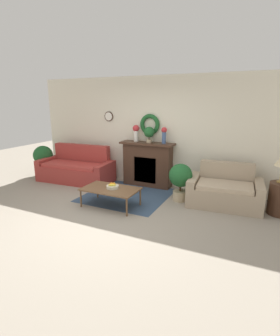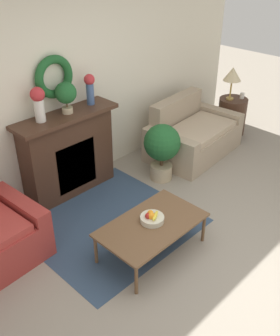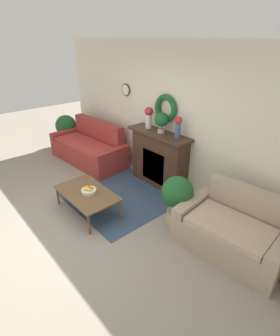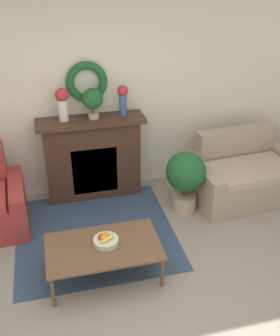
% 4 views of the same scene
% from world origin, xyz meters
% --- Properties ---
extents(ground_plane, '(16.00, 16.00, 0.00)m').
position_xyz_m(ground_plane, '(0.00, 0.00, 0.00)').
color(ground_plane, gray).
extents(floor_rug, '(1.84, 1.77, 0.01)m').
position_xyz_m(floor_rug, '(-0.25, 1.27, 0.00)').
color(floor_rug, '#334760').
rests_on(floor_rug, ground_plane).
extents(wall_back, '(6.80, 0.17, 2.70)m').
position_xyz_m(wall_back, '(-0.00, 2.35, 1.35)').
color(wall_back, beige).
rests_on(wall_back, ground_plane).
extents(fireplace, '(1.36, 0.41, 1.11)m').
position_xyz_m(fireplace, '(-0.12, 2.14, 0.56)').
color(fireplace, '#42281C').
rests_on(fireplace, ground_plane).
extents(couch_left, '(2.04, 1.00, 0.94)m').
position_xyz_m(couch_left, '(-2.01, 1.69, 0.32)').
color(couch_left, '#9E332D').
rests_on(couch_left, ground_plane).
extents(loveseat_right, '(1.53, 1.03, 0.84)m').
position_xyz_m(loveseat_right, '(1.84, 1.66, 0.29)').
color(loveseat_right, tan).
rests_on(loveseat_right, ground_plane).
extents(coffee_table, '(1.14, 0.67, 0.38)m').
position_xyz_m(coffee_table, '(-0.25, 0.56, 0.35)').
color(coffee_table, brown).
rests_on(coffee_table, ground_plane).
extents(fruit_bowl, '(0.25, 0.25, 0.12)m').
position_xyz_m(fruit_bowl, '(-0.22, 0.59, 0.42)').
color(fruit_bowl, beige).
rests_on(fruit_bowl, coffee_table).
extents(vase_on_mantel_left, '(0.17, 0.17, 0.41)m').
position_xyz_m(vase_on_mantel_left, '(-0.45, 2.15, 1.35)').
color(vase_on_mantel_left, silver).
rests_on(vase_on_mantel_left, fireplace).
extents(vase_on_mantel_right, '(0.14, 0.14, 0.39)m').
position_xyz_m(vase_on_mantel_right, '(0.30, 2.15, 1.34)').
color(vase_on_mantel_right, '#3D5684').
rests_on(vase_on_mantel_right, fireplace).
extents(potted_plant_on_mantel, '(0.26, 0.26, 0.39)m').
position_xyz_m(potted_plant_on_mantel, '(-0.08, 2.13, 1.35)').
color(potted_plant_on_mantel, tan).
rests_on(potted_plant_on_mantel, fireplace).
extents(potted_plant_floor_by_couch, '(0.55, 0.55, 0.86)m').
position_xyz_m(potted_plant_floor_by_couch, '(-3.23, 1.73, 0.56)').
color(potted_plant_floor_by_couch, tan).
rests_on(potted_plant_floor_by_couch, ground_plane).
extents(potted_plant_floor_by_loveseat, '(0.50, 0.50, 0.82)m').
position_xyz_m(potted_plant_floor_by_loveseat, '(0.94, 1.48, 0.50)').
color(potted_plant_floor_by_loveseat, tan).
rests_on(potted_plant_floor_by_loveseat, ground_plane).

